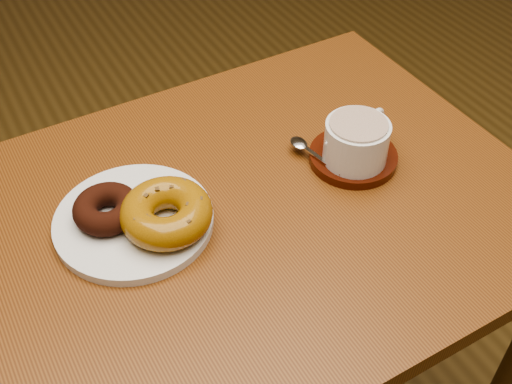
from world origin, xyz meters
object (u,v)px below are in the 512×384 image
donut_plate (134,221)px  saucer (353,157)px  cafe_table (245,264)px  coffee_cup (357,141)px

donut_plate → saucer: bearing=-6.1°
cafe_table → coffee_cup: (0.19, -0.00, 0.18)m
donut_plate → coffee_cup: (0.34, -0.05, 0.04)m
donut_plate → cafe_table: bearing=-16.4°
donut_plate → coffee_cup: coffee_cup is taller
cafe_table → saucer: 0.24m
cafe_table → donut_plate: 0.21m
cafe_table → coffee_cup: size_ratio=7.08×
donut_plate → saucer: (0.34, -0.04, 0.00)m
cafe_table → coffee_cup: bearing=-1.5°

